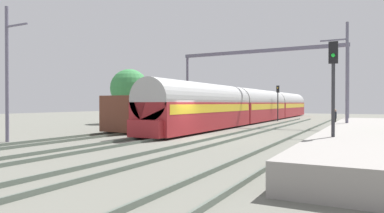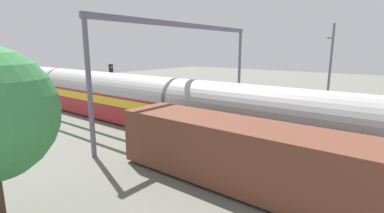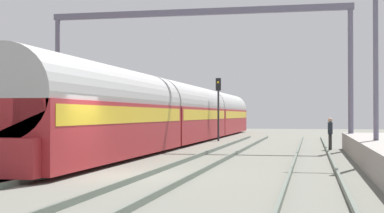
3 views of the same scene
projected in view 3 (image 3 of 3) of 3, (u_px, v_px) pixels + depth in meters
name	position (u px, v px, depth m)	size (l,w,h in m)	color
ground	(105.00, 175.00, 17.84)	(120.00, 120.00, 0.00)	slate
track_west	(42.00, 171.00, 18.28)	(1.51, 60.00, 0.16)	#576258
track_east	(171.00, 174.00, 17.41)	(1.51, 60.00, 0.16)	#576258
track_far_east	(314.00, 177.00, 16.54)	(1.52, 60.00, 0.16)	#576258
passenger_train	(187.00, 114.00, 39.73)	(2.93, 49.20, 3.82)	maroon
freight_car	(15.00, 124.00, 25.00)	(2.80, 13.00, 2.70)	brown
person_crossing	(330.00, 131.00, 30.79)	(0.25, 0.40, 1.73)	#323232
railway_signal_far	(218.00, 100.00, 41.16)	(0.36, 0.30, 4.54)	#2D2D33
catenary_gantry	(196.00, 43.00, 32.16)	(17.19, 0.28, 7.86)	slate
catenary_pole_east_mid	(374.00, 57.00, 22.28)	(1.90, 0.20, 8.00)	slate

